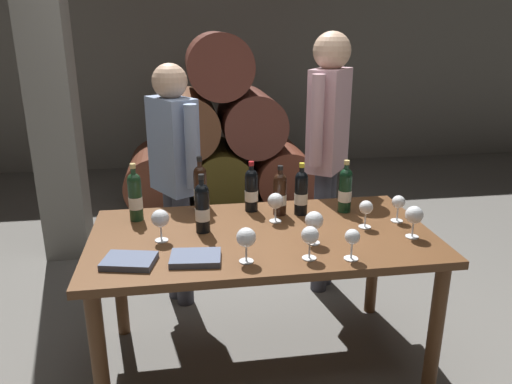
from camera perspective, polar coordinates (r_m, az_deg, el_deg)
name	(u,v)px	position (r m, az deg, el deg)	size (l,w,h in m)	color
ground_plane	(262,360)	(2.87, 0.64, -18.83)	(14.00, 14.00, 0.00)	#66635E
cellar_back_wall	(207,54)	(6.46, -5.63, 15.50)	(10.00, 0.24, 2.80)	slate
barrel_stack	(219,140)	(4.98, -4.24, 6.05)	(1.86, 0.90, 1.69)	#5D2D1D
stone_pillar	(51,90)	(3.98, -22.55, 10.84)	(0.32, 0.32, 2.60)	slate
dining_table	(262,250)	(2.52, 0.70, -6.66)	(1.70, 0.90, 0.76)	brown
wine_bottle_0	(345,190)	(2.76, 10.25, 0.27)	(0.07, 0.07, 0.29)	black
wine_bottle_1	(202,207)	(2.46, -6.20, -1.77)	(0.07, 0.07, 0.30)	black
wine_bottle_2	(280,193)	(2.68, 2.77, -0.15)	(0.07, 0.07, 0.28)	black
wine_bottle_3	(301,192)	(2.69, 5.23, -0.03)	(0.07, 0.07, 0.29)	black
wine_bottle_4	(135,196)	(2.67, -13.76, -0.46)	(0.07, 0.07, 0.31)	#19381E
wine_bottle_5	(251,190)	(2.73, -0.54, 0.28)	(0.07, 0.07, 0.28)	black
wine_bottle_6	(200,188)	(2.74, -6.43, 0.44)	(0.07, 0.07, 0.31)	black
wine_glass_0	(414,216)	(2.51, 17.77, -2.61)	(0.09, 0.09, 0.16)	white
wine_glass_1	(314,221)	(2.34, 6.71, -3.36)	(0.09, 0.09, 0.16)	white
wine_glass_2	(246,238)	(2.14, -1.14, -5.35)	(0.09, 0.09, 0.16)	white
wine_glass_3	(276,202)	(2.58, 2.27, -1.12)	(0.08, 0.08, 0.16)	white
wine_glass_4	(310,236)	(2.19, 6.24, -5.09)	(0.08, 0.08, 0.15)	white
wine_glass_5	(160,219)	(2.39, -10.98, -3.09)	(0.09, 0.09, 0.16)	white
wine_glass_6	(352,238)	(2.21, 11.04, -5.24)	(0.07, 0.07, 0.14)	white
wine_glass_7	(366,209)	(2.57, 12.57, -1.88)	(0.07, 0.07, 0.14)	white
wine_glass_8	(398,203)	(2.69, 16.09, -1.24)	(0.07, 0.07, 0.14)	white
tasting_notebook	(129,261)	(2.24, -14.40, -7.70)	(0.22, 0.16, 0.03)	#4C5670
leather_ledger	(196,258)	(2.21, -6.98, -7.55)	(0.22, 0.16, 0.03)	#4C5670
sommelier_presenting	(328,141)	(3.21, 8.27, 5.85)	(0.33, 0.41, 1.72)	#383842
taster_seated_left	(174,167)	(3.08, -9.39, 2.89)	(0.32, 0.44, 1.54)	#383842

